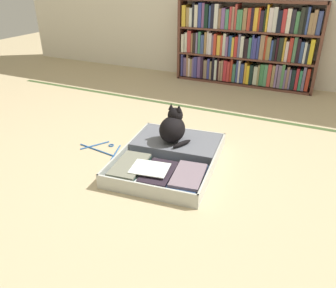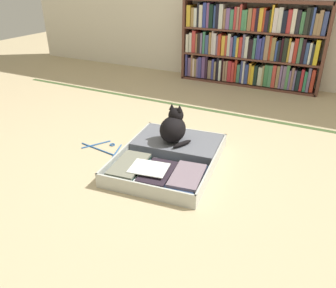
# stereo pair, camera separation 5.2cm
# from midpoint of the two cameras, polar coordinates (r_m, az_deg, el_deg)

# --- Properties ---
(ground_plane) EXTENTS (10.00, 10.00, 0.00)m
(ground_plane) POSITION_cam_midpoint_polar(r_m,az_deg,el_deg) (2.05, -2.91, -6.94)
(ground_plane) COLOR tan
(tatami_border) EXTENTS (4.80, 0.05, 0.00)m
(tatami_border) POSITION_cam_midpoint_polar(r_m,az_deg,el_deg) (3.13, 8.38, 5.51)
(tatami_border) COLOR #3A4F28
(tatami_border) RESTS_ON ground_plane
(bookshelf) EXTENTS (1.56, 0.22, 0.91)m
(bookshelf) POSITION_cam_midpoint_polar(r_m,az_deg,el_deg) (3.91, 12.78, 16.28)
(bookshelf) COLOR brown
(bookshelf) RESTS_ON ground_plane
(open_suitcase) EXTENTS (0.71, 0.88, 0.10)m
(open_suitcase) POSITION_cam_midpoint_polar(r_m,az_deg,el_deg) (2.26, -0.30, -2.08)
(open_suitcase) COLOR #B8BAB2
(open_suitcase) RESTS_ON ground_plane
(black_cat) EXTENTS (0.23, 0.22, 0.26)m
(black_cat) POSITION_cam_midpoint_polar(r_m,az_deg,el_deg) (2.30, 0.27, 2.84)
(black_cat) COLOR black
(black_cat) RESTS_ON open_suitcase
(clothes_hanger) EXTENTS (0.41, 0.24, 0.01)m
(clothes_hanger) POSITION_cam_midpoint_polar(r_m,az_deg,el_deg) (2.47, -11.51, -0.90)
(clothes_hanger) COLOR #2B5A9C
(clothes_hanger) RESTS_ON ground_plane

